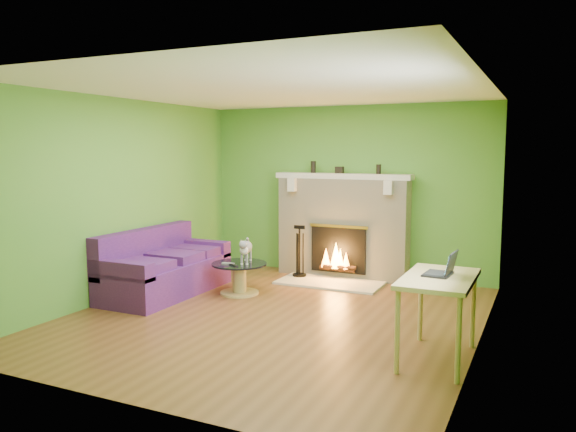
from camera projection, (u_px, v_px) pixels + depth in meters
name	position (u px, v px, depth m)	size (l,w,h in m)	color
floor	(275.00, 317.00, 6.52)	(5.00, 5.00, 0.00)	brown
ceiling	(274.00, 89.00, 6.22)	(5.00, 5.00, 0.00)	white
wall_back	(347.00, 191.00, 8.62)	(5.00, 5.00, 0.00)	#4F9330
wall_front	(124.00, 236.00, 4.12)	(5.00, 5.00, 0.00)	#4F9330
wall_left	(120.00, 198.00, 7.32)	(5.00, 5.00, 0.00)	#4F9330
wall_right	(483.00, 215.00, 5.42)	(5.00, 5.00, 0.00)	#4F9330
window_frame	(471.00, 196.00, 4.59)	(1.20, 1.20, 0.00)	silver
window_pane	(470.00, 196.00, 4.59)	(1.06, 1.06, 0.00)	white
fireplace	(343.00, 227.00, 8.52)	(2.10, 0.46, 1.58)	#BFB89E
hearth	(330.00, 283.00, 8.14)	(1.50, 0.75, 0.03)	beige
mantel	(343.00, 176.00, 8.41)	(2.10, 0.28, 0.08)	beige
sofa	(163.00, 269.00, 7.57)	(0.89, 1.93, 0.87)	#43185C
coffee_table	(239.00, 276.00, 7.55)	(0.74, 0.74, 0.42)	tan
desk	(439.00, 287.00, 5.11)	(0.62, 1.06, 0.79)	tan
cat	(246.00, 250.00, 7.52)	(0.20, 0.56, 0.35)	slate
remote_silver	(228.00, 263.00, 7.46)	(0.17, 0.04, 0.02)	gray
remote_black	(234.00, 265.00, 7.35)	(0.16, 0.04, 0.02)	black
laptop	(438.00, 263.00, 5.14)	(0.27, 0.31, 0.23)	black
fire_tools	(299.00, 251.00, 8.46)	(0.21, 0.21, 0.78)	black
mantel_vase_left	(313.00, 167.00, 8.63)	(0.08, 0.08, 0.18)	black
mantel_vase_right	(379.00, 169.00, 8.19)	(0.07, 0.07, 0.14)	black
mantel_box	(339.00, 170.00, 8.45)	(0.12, 0.08, 0.10)	black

